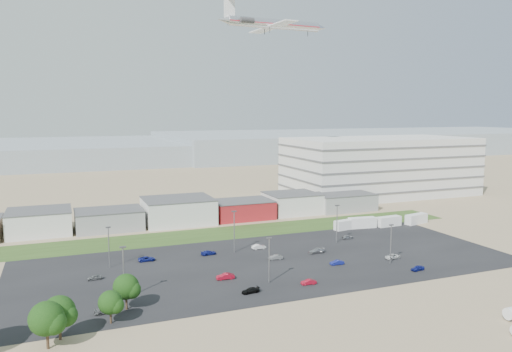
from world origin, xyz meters
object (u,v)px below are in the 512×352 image
parked_car_0 (392,257)px  parked_car_1 (337,262)px  parked_car_7 (275,257)px  parked_car_10 (105,310)px  parked_car_2 (418,268)px  parked_car_11 (259,247)px  parked_car_12 (317,251)px  parked_car_4 (225,276)px  parked_car_6 (209,253)px  parked_car_8 (348,237)px  parked_car_13 (309,282)px  box_trailer_a (346,225)px  airliner (274,24)px  parked_car_9 (147,259)px  parked_car_3 (251,290)px  parked_car_5 (95,277)px

parked_car_0 → parked_car_1: (-15.43, 0.79, 0.01)m
parked_car_7 → parked_car_10: size_ratio=0.93×
parked_car_2 → parked_car_7: 33.63m
parked_car_0 → parked_car_11: parked_car_11 is taller
parked_car_10 → parked_car_12: bearing=-77.6°
parked_car_4 → parked_car_11: (15.90, 19.74, -0.03)m
parked_car_0 → parked_car_12: bearing=-132.8°
parked_car_6 → parked_car_8: 41.75m
parked_car_13 → box_trailer_a: bearing=143.7°
parked_car_2 → parked_car_4: (-43.15, 10.66, 0.08)m
parked_car_1 → parked_car_4: (-28.10, -0.01, 0.09)m
parked_car_1 → parked_car_11: 23.19m
parked_car_2 → airliner: bearing=169.7°
parked_car_0 → parked_car_4: size_ratio=1.00×
parked_car_0 → parked_car_13: 29.52m
parked_car_0 → parked_car_11: 34.41m
parked_car_9 → box_trailer_a: bearing=-80.5°
box_trailer_a → parked_car_4: box_trailer_a is taller
parked_car_2 → parked_car_10: parked_car_2 is taller
parked_car_6 → parked_car_9: size_ratio=0.97×
airliner → box_trailer_a: bearing=-90.6°
airliner → parked_car_11: size_ratio=12.22×
box_trailer_a → parked_car_1: box_trailer_a is taller
parked_car_0 → parked_car_9: parked_car_9 is taller
parked_car_3 → parked_car_7: 23.75m
parked_car_3 → parked_car_9: parked_car_9 is taller
box_trailer_a → parked_car_4: 58.16m
parked_car_1 → parked_car_10: 55.10m
parked_car_8 → parked_car_9: (-57.37, -0.25, 0.01)m
parked_car_11 → parked_car_5: bearing=99.4°
parked_car_3 → parked_car_12: bearing=123.1°
parked_car_0 → parked_car_10: 70.25m
box_trailer_a → parked_car_0: size_ratio=1.97×
airliner → parked_car_7: 104.69m
parked_car_9 → parked_car_1: bearing=-115.5°
parked_car_2 → parked_car_9: parked_car_2 is taller
parked_car_0 → parked_car_7: (-27.39, 10.16, 0.04)m
parked_car_7 → parked_car_13: (-0.76, -19.06, -0.04)m
parked_car_6 → parked_car_3: bearing=172.9°
parked_car_5 → parked_car_1: bearing=75.6°
parked_car_9 → parked_car_12: 43.11m
parked_car_10 → parked_car_1: bearing=-87.9°
parked_car_9 → parked_car_13: parked_car_9 is taller
box_trailer_a → parked_car_9: box_trailer_a is taller
parked_car_2 → parked_car_9: bearing=-125.9°
parked_car_1 → parked_car_10: size_ratio=0.89×
parked_car_6 → parked_car_1: bearing=-134.0°
parked_car_2 → parked_car_12: size_ratio=0.78×
parked_car_9 → parked_car_10: (-12.43, -29.39, -0.02)m
parked_car_4 → parked_car_6: bearing=178.8°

